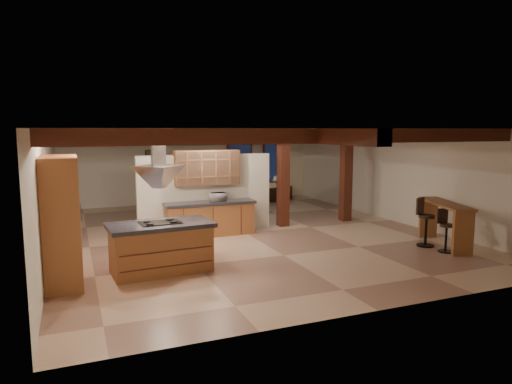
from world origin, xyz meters
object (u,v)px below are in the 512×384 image
sofa (263,195)px  dining_table (190,205)px  kitchen_island (161,247)px  bar_counter (445,217)px

sofa → dining_table: bearing=32.4°
dining_table → sofa: (3.47, 1.87, -0.07)m
dining_table → kitchen_island: bearing=-113.7°
dining_table → sofa: bearing=24.0°
kitchen_island → bar_counter: 6.95m
sofa → bar_counter: 8.43m
dining_table → bar_counter: 8.07m
kitchen_island → sofa: size_ratio=1.12×
bar_counter → dining_table: bearing=127.1°
dining_table → bar_counter: size_ratio=0.92×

